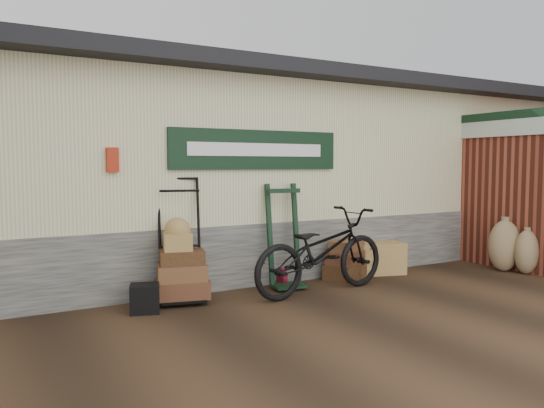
{
  "coord_description": "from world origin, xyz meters",
  "views": [
    {
      "loc": [
        -3.82,
        -5.61,
        1.74
      ],
      "look_at": [
        -0.1,
        0.9,
        1.18
      ],
      "focal_mm": 35.0,
      "sensor_mm": 36.0,
      "label": 1
    }
  ],
  "objects_px": {
    "wicker_hamper": "(378,258)",
    "black_trunk": "(145,298)",
    "porter_trolley": "(180,238)",
    "green_barrow": "(284,236)",
    "bicycle": "(321,247)",
    "suitcase_stack": "(346,259)"
  },
  "relations": [
    {
      "from": "porter_trolley",
      "to": "bicycle",
      "type": "relative_size",
      "value": 0.74
    },
    {
      "from": "wicker_hamper",
      "to": "black_trunk",
      "type": "bearing_deg",
      "value": -174.4
    },
    {
      "from": "black_trunk",
      "to": "bicycle",
      "type": "xyz_separation_m",
      "value": [
        2.35,
        -0.25,
        0.47
      ]
    },
    {
      "from": "suitcase_stack",
      "to": "bicycle",
      "type": "relative_size",
      "value": 0.31
    },
    {
      "from": "porter_trolley",
      "to": "green_barrow",
      "type": "height_order",
      "value": "porter_trolley"
    },
    {
      "from": "wicker_hamper",
      "to": "suitcase_stack",
      "type": "bearing_deg",
      "value": -173.49
    },
    {
      "from": "suitcase_stack",
      "to": "porter_trolley",
      "type": "bearing_deg",
      "value": 178.98
    },
    {
      "from": "suitcase_stack",
      "to": "wicker_hamper",
      "type": "bearing_deg",
      "value": 6.51
    },
    {
      "from": "green_barrow",
      "to": "wicker_hamper",
      "type": "distance_m",
      "value": 1.88
    },
    {
      "from": "porter_trolley",
      "to": "wicker_hamper",
      "type": "distance_m",
      "value": 3.39
    },
    {
      "from": "porter_trolley",
      "to": "wicker_hamper",
      "type": "bearing_deg",
      "value": 14.69
    },
    {
      "from": "porter_trolley",
      "to": "black_trunk",
      "type": "height_order",
      "value": "porter_trolley"
    },
    {
      "from": "porter_trolley",
      "to": "suitcase_stack",
      "type": "height_order",
      "value": "porter_trolley"
    },
    {
      "from": "porter_trolley",
      "to": "black_trunk",
      "type": "relative_size",
      "value": 4.79
    },
    {
      "from": "suitcase_stack",
      "to": "bicycle",
      "type": "height_order",
      "value": "bicycle"
    },
    {
      "from": "wicker_hamper",
      "to": "bicycle",
      "type": "xyz_separation_m",
      "value": [
        -1.56,
        -0.63,
        0.39
      ]
    },
    {
      "from": "porter_trolley",
      "to": "green_barrow",
      "type": "distance_m",
      "value": 1.53
    },
    {
      "from": "bicycle",
      "to": "green_barrow",
      "type": "bearing_deg",
      "value": 18.65
    },
    {
      "from": "green_barrow",
      "to": "wicker_hamper",
      "type": "xyz_separation_m",
      "value": [
        1.81,
        0.09,
        -0.48
      ]
    },
    {
      "from": "wicker_hamper",
      "to": "black_trunk",
      "type": "relative_size",
      "value": 2.28
    },
    {
      "from": "green_barrow",
      "to": "wicker_hamper",
      "type": "bearing_deg",
      "value": 10.03
    },
    {
      "from": "porter_trolley",
      "to": "bicycle",
      "type": "height_order",
      "value": "porter_trolley"
    }
  ]
}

